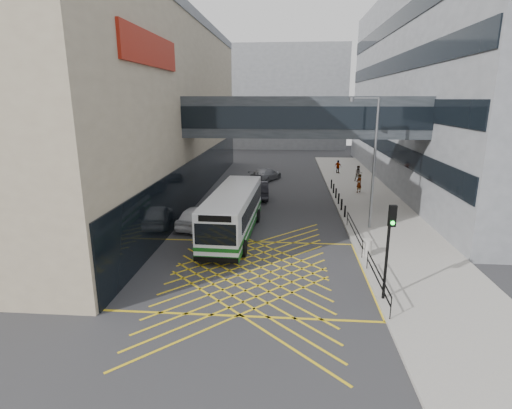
% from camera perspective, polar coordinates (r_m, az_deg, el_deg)
% --- Properties ---
extents(ground, '(120.00, 120.00, 0.00)m').
position_cam_1_polar(ground, '(21.36, -0.88, -9.53)').
color(ground, '#333335').
extents(building_whsmith, '(24.17, 42.00, 16.00)m').
position_cam_1_polar(building_whsmith, '(40.57, -25.33, 12.32)').
color(building_whsmith, tan).
rests_on(building_whsmith, ground).
extents(building_right, '(24.09, 44.00, 20.00)m').
position_cam_1_polar(building_right, '(48.68, 32.71, 13.99)').
color(building_right, gray).
rests_on(building_right, ground).
extents(building_far, '(28.00, 16.00, 18.00)m').
position_cam_1_polar(building_far, '(79.46, 1.89, 14.99)').
color(building_far, gray).
rests_on(building_far, ground).
extents(skybridge, '(20.00, 4.10, 3.00)m').
position_cam_1_polar(skybridge, '(31.41, 6.81, 12.35)').
color(skybridge, '#2E3338').
rests_on(skybridge, ground).
extents(pavement, '(6.00, 54.00, 0.16)m').
position_cam_1_polar(pavement, '(36.16, 15.82, 0.30)').
color(pavement, '#A19C93').
rests_on(pavement, ground).
extents(box_junction, '(12.00, 9.00, 0.01)m').
position_cam_1_polar(box_junction, '(21.36, -0.88, -9.52)').
color(box_junction, gold).
rests_on(box_junction, ground).
extents(bus, '(3.05, 10.93, 3.04)m').
position_cam_1_polar(bus, '(26.35, -3.22, -1.00)').
color(bus, silver).
rests_on(bus, ground).
extents(car_white, '(2.69, 5.08, 1.54)m').
position_cam_1_polar(car_white, '(28.60, -8.48, -1.65)').
color(car_white, white).
rests_on(car_white, ground).
extents(car_dark, '(2.38, 5.18, 1.58)m').
position_cam_1_polar(car_dark, '(36.57, 0.42, 2.18)').
color(car_dark, black).
rests_on(car_dark, ground).
extents(car_silver, '(3.83, 5.26, 1.51)m').
position_cam_1_polar(car_silver, '(44.31, 1.38, 4.37)').
color(car_silver, gray).
rests_on(car_silver, ground).
extents(traffic_light, '(0.32, 0.51, 4.38)m').
position_cam_1_polar(traffic_light, '(18.06, 18.50, -4.71)').
color(traffic_light, black).
rests_on(traffic_light, pavement).
extents(street_lamp, '(1.99, 0.36, 8.77)m').
position_cam_1_polar(street_lamp, '(27.81, 16.20, 6.71)').
color(street_lamp, slate).
rests_on(street_lamp, pavement).
extents(litter_bin, '(0.55, 0.55, 0.96)m').
position_cam_1_polar(litter_bin, '(23.68, 15.55, -5.92)').
color(litter_bin, '#ADA89E').
rests_on(litter_bin, pavement).
extents(kerb_railings, '(0.05, 12.54, 1.00)m').
position_cam_1_polar(kerb_railings, '(22.98, 15.09, -5.89)').
color(kerb_railings, black).
rests_on(kerb_railings, pavement).
extents(bollards, '(0.14, 10.14, 0.90)m').
position_cam_1_polar(bollards, '(35.60, 11.54, 1.22)').
color(bollards, black).
rests_on(bollards, pavement).
extents(pedestrian_a, '(0.86, 0.82, 1.76)m').
position_cam_1_polar(pedestrian_a, '(39.24, 14.49, 2.95)').
color(pedestrian_a, gray).
rests_on(pedestrian_a, pavement).
extents(pedestrian_b, '(0.87, 0.55, 1.69)m').
position_cam_1_polar(pedestrian_b, '(44.60, 14.43, 4.30)').
color(pedestrian_b, gray).
rests_on(pedestrian_b, pavement).
extents(pedestrian_c, '(1.00, 0.92, 1.56)m').
position_cam_1_polar(pedestrian_c, '(48.99, 11.64, 5.31)').
color(pedestrian_c, gray).
rests_on(pedestrian_c, pavement).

